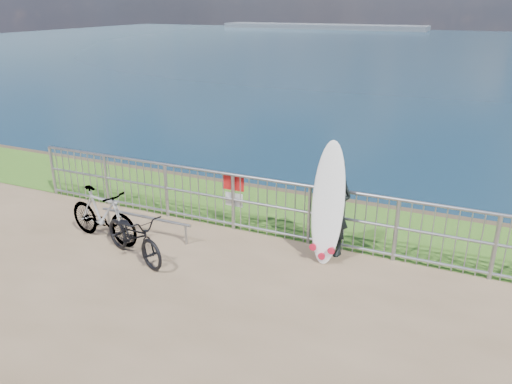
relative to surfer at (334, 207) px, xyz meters
The scene contains 8 objects.
grass_strip 2.10m from the surfer, 139.65° to the left, with size 120.00×120.00×0.00m, color #305F1A.
seascape 152.96m from the surfer, 107.21° to the left, with size 260.00×260.00×5.00m.
railing 1.49m from the surfer, behind, with size 10.06×0.10×1.13m.
surfer is the anchor object (origin of this frame).
surfboard 0.30m from the surfer, 94.77° to the right, with size 0.57×0.51×2.04m.
bicycle_near 3.39m from the surfer, 151.92° to the right, with size 0.56×1.60×0.84m, color black.
bicycle_far 4.10m from the surfer, 162.38° to the right, with size 0.47×1.66×1.00m, color black.
bike_rack 3.45m from the surfer, 166.78° to the right, with size 1.93×0.05×0.40m.
Camera 1 is at (3.46, -6.14, 4.10)m, focal length 35.00 mm.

